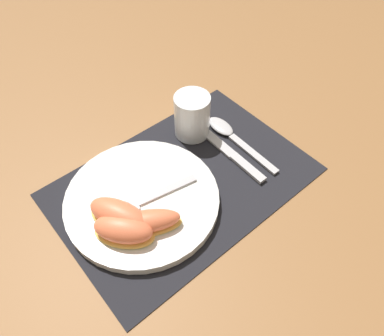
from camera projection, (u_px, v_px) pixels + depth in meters
The scene contains 10 objects.
ground_plane at pixel (183, 182), 0.69m from camera, with size 3.00×3.00×0.00m, color olive.
placemat at pixel (183, 181), 0.69m from camera, with size 0.45×0.31×0.00m.
plate at pixel (142, 200), 0.65m from camera, with size 0.27×0.27×0.02m.
juice_glass at pixel (192, 118), 0.73m from camera, with size 0.07×0.07×0.09m.
knife at pixel (228, 151), 0.73m from camera, with size 0.02×0.20×0.01m.
spoon at pixel (229, 133), 0.75m from camera, with size 0.04×0.19×0.01m.
fork at pixel (141, 201), 0.63m from camera, with size 0.18×0.05×0.00m.
citrus_wedge_0 at pixel (120, 216), 0.59m from camera, with size 0.09×0.12×0.04m.
citrus_wedge_1 at pixel (123, 230), 0.58m from camera, with size 0.10×0.11×0.04m.
citrus_wedge_2 at pixel (145, 222), 0.59m from camera, with size 0.12×0.10×0.03m.
Camera 1 is at (-0.26, -0.33, 0.55)m, focal length 35.00 mm.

